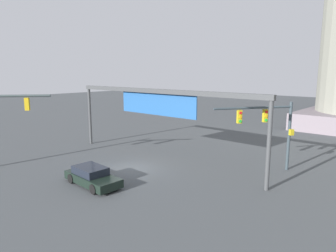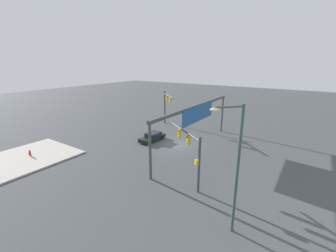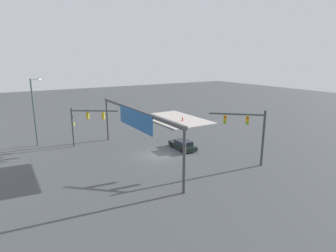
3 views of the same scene
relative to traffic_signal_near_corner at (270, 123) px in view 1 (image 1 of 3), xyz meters
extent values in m
plane|color=#404447|center=(-8.09, -6.41, -3.68)|extent=(163.55, 163.55, 0.00)
cylinder|color=#313C42|center=(0.93, 1.37, -1.06)|extent=(0.23, 0.23, 5.24)
cylinder|color=#313C42|center=(-0.81, -1.15, 1.19)|extent=(3.62, 5.13, 0.17)
cube|color=#B29B17|center=(-0.27, -0.37, 0.58)|extent=(0.40, 0.41, 0.95)
cylinder|color=red|center=(-0.14, -0.46, 0.87)|extent=(0.16, 0.20, 0.20)
cylinder|color=orange|center=(-0.14, -0.46, 0.57)|extent=(0.16, 0.20, 0.20)
cylinder|color=green|center=(-0.14, -0.46, 0.27)|extent=(0.16, 0.20, 0.20)
cube|color=#B29B17|center=(-1.43, -2.05, 0.58)|extent=(0.40, 0.41, 0.95)
cylinder|color=red|center=(-1.30, -2.14, 0.87)|extent=(0.16, 0.20, 0.20)
cylinder|color=orange|center=(-1.30, -2.14, 0.57)|extent=(0.16, 0.20, 0.20)
cylinder|color=green|center=(-1.30, -2.14, 0.27)|extent=(0.16, 0.20, 0.20)
cube|color=#B29B17|center=(1.14, 1.22, -0.70)|extent=(0.37, 0.38, 0.44)
cylinder|color=#333D3D|center=(-14.81, -12.36, 1.97)|extent=(4.08, 4.48, 0.19)
cube|color=#BA9511|center=(-14.00, -11.47, 1.34)|extent=(0.41, 0.41, 0.95)
cylinder|color=red|center=(-14.12, -11.37, 1.64)|extent=(0.18, 0.19, 0.20)
cylinder|color=orange|center=(-14.12, -11.37, 1.34)|extent=(0.18, 0.19, 0.20)
cylinder|color=green|center=(-14.12, -11.37, 1.04)|extent=(0.18, 0.19, 0.20)
cylinder|color=#3E4042|center=(-17.67, -3.60, -0.83)|extent=(0.28, 0.28, 5.69)
cylinder|color=#3E4042|center=(1.49, -3.60, -0.83)|extent=(0.28, 0.28, 5.69)
cube|color=#3E4042|center=(-8.09, -3.60, 2.19)|extent=(19.56, 0.35, 0.35)
cube|color=#204F8C|center=(-8.34, -3.38, 1.22)|extent=(8.25, 0.08, 2.04)
cube|color=black|center=(-7.49, -10.39, -3.24)|extent=(4.41, 1.90, 0.55)
cube|color=black|center=(-7.75, -10.38, -2.72)|extent=(2.32, 1.62, 0.50)
cylinder|color=black|center=(-6.11, -9.62, -3.36)|extent=(0.65, 0.24, 0.64)
cylinder|color=black|center=(-6.17, -11.25, -3.36)|extent=(0.65, 0.24, 0.64)
cylinder|color=black|center=(-8.81, -9.53, -3.36)|extent=(0.65, 0.24, 0.64)
cylinder|color=black|center=(-8.87, -11.16, -3.36)|extent=(0.65, 0.24, 0.64)
camera|label=1|loc=(8.85, -21.29, 3.69)|focal=32.23mm
camera|label=2|loc=(16.99, 8.93, 7.61)|focal=23.68mm
camera|label=3|loc=(-36.13, 9.31, 7.87)|focal=29.98mm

